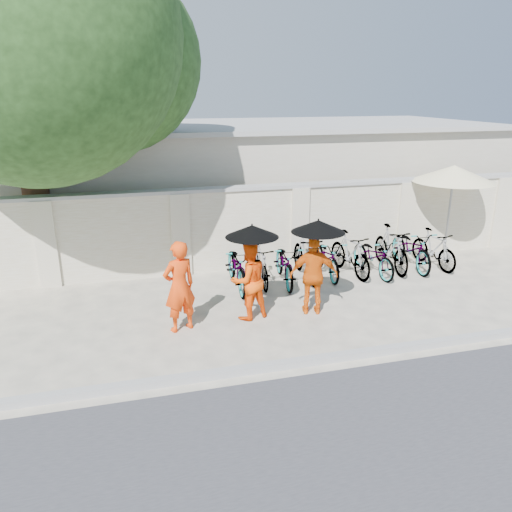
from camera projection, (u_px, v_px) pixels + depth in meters
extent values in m
plane|color=beige|center=(254.00, 323.00, 9.64)|extent=(80.00, 80.00, 0.00)
cube|color=#999999|center=(281.00, 365.00, 8.06)|extent=(40.00, 0.16, 0.12)
cube|color=silver|center=(260.00, 228.00, 12.50)|extent=(20.00, 0.30, 2.00)
cube|color=#BAB2A3|center=(259.00, 178.00, 16.04)|extent=(14.00, 6.00, 3.20)
cylinder|color=#4E2D18|center=(35.00, 185.00, 11.49)|extent=(0.60, 0.60, 4.40)
sphere|color=#346426|center=(29.00, 33.00, 9.35)|extent=(5.80, 5.80, 5.80)
sphere|color=#346426|center=(109.00, 60.00, 10.83)|extent=(4.00, 4.00, 4.00)
imported|color=#FF400B|center=(179.00, 287.00, 9.12)|extent=(0.74, 0.62, 1.74)
imported|color=#FF4F08|center=(249.00, 280.00, 9.64)|extent=(0.91, 0.79, 1.58)
cylinder|color=black|center=(252.00, 254.00, 9.41)|extent=(0.02, 0.02, 0.90)
cone|color=black|center=(252.00, 231.00, 9.27)|extent=(1.01, 1.01, 0.23)
imported|color=orange|center=(314.00, 275.00, 9.85)|extent=(1.02, 0.63, 1.62)
cylinder|color=black|center=(317.00, 249.00, 9.60)|extent=(0.02, 0.02, 0.91)
cone|color=black|center=(318.00, 226.00, 9.46)|extent=(1.04, 1.04, 0.24)
cylinder|color=#999999|center=(444.00, 256.00, 13.45)|extent=(0.47, 0.47, 0.09)
cylinder|color=gray|center=(448.00, 217.00, 13.12)|extent=(0.06, 0.06, 2.22)
cone|color=beige|center=(454.00, 173.00, 12.75)|extent=(2.74, 2.74, 0.42)
imported|color=gray|center=(237.00, 267.00, 11.24)|extent=(0.74, 1.96, 1.02)
imported|color=gray|center=(261.00, 265.00, 11.44)|extent=(0.57, 1.63, 0.96)
imported|color=gray|center=(285.00, 263.00, 11.53)|extent=(0.86, 1.91, 0.97)
imported|color=gray|center=(306.00, 256.00, 11.79)|extent=(0.58, 1.85, 1.10)
imported|color=gray|center=(327.00, 257.00, 11.99)|extent=(0.75, 1.81, 0.93)
imported|color=gray|center=(350.00, 254.00, 12.06)|extent=(0.71, 1.80, 1.05)
imported|color=gray|center=(374.00, 256.00, 12.11)|extent=(0.77, 1.81, 0.93)
imported|color=gray|center=(391.00, 248.00, 12.39)|extent=(0.63, 1.87, 1.10)
imported|color=gray|center=(412.00, 249.00, 12.52)|extent=(0.78, 1.97, 1.01)
imported|color=gray|center=(434.00, 249.00, 12.58)|extent=(0.66, 1.66, 0.97)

